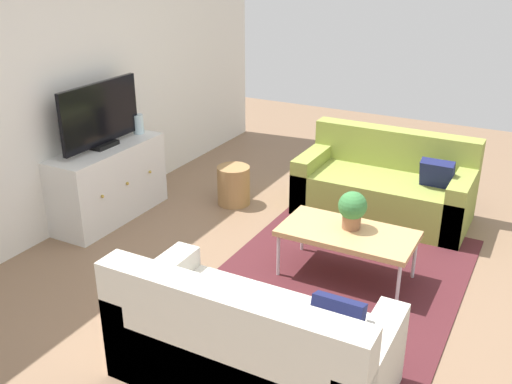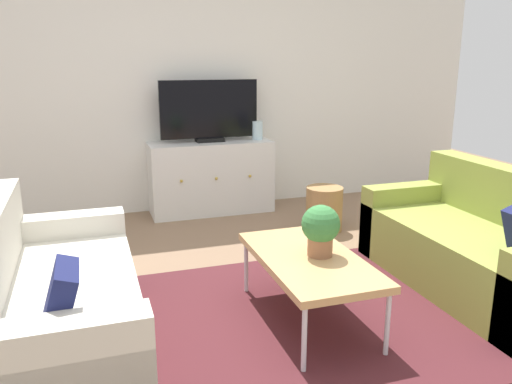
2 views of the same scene
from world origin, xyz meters
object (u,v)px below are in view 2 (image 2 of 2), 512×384
tv_console (211,177)px  flat_screen_tv (209,111)px  couch_left_side (42,309)px  glass_vase (257,130)px  potted_plant (321,228)px  wicker_basket (324,209)px  couch_right_side (483,248)px  coffee_table (309,261)px

tv_console → flat_screen_tv: 0.68m
couch_left_side → glass_vase: (2.00, 2.37, 0.55)m
potted_plant → wicker_basket: (0.78, 1.55, -0.39)m
glass_vase → wicker_basket: 1.16m
couch_right_side → wicker_basket: couch_right_side is taller
potted_plant → flat_screen_tv: (-0.08, 2.48, 0.45)m
coffee_table → potted_plant: bearing=-2.1°
tv_console → glass_vase: 0.69m
tv_console → flat_screen_tv: bearing=90.0°
couch_left_side → flat_screen_tv: bearing=58.1°
couch_right_side → potted_plant: (-1.29, -0.08, 0.31)m
couch_right_side → coffee_table: 1.36m
potted_plant → wicker_basket: bearing=63.3°
coffee_table → tv_console: (-0.01, 2.45, -0.02)m
flat_screen_tv → potted_plant: bearing=-88.2°
couch_left_side → wicker_basket: size_ratio=4.06×
coffee_table → glass_vase: (0.49, 2.45, 0.44)m
coffee_table → potted_plant: 0.21m
coffee_table → wicker_basket: size_ratio=2.61×
coffee_table → wicker_basket: 1.77m
flat_screen_tv → wicker_basket: size_ratio=2.43×
tv_console → glass_vase: (0.51, 0.00, 0.47)m
glass_vase → wicker_basket: size_ratio=0.47×
couch_left_side → potted_plant: size_ratio=5.34×
couch_left_side → coffee_table: size_ratio=1.55×
potted_plant → flat_screen_tv: bearing=91.8°
flat_screen_tv → tv_console: bearing=-90.0°
couch_right_side → tv_console: 2.74m
couch_left_side → wicker_basket: couch_left_side is taller
couch_left_side → coffee_table: bearing=-3.0°
couch_right_side → glass_vase: (-0.87, 2.37, 0.55)m
couch_left_side → wicker_basket: 2.77m
couch_right_side → glass_vase: 2.59m
couch_left_side → tv_console: couch_left_side is taller
couch_left_side → couch_right_side: same height
tv_console → wicker_basket: 1.26m
potted_plant → flat_screen_tv: 2.52m
flat_screen_tv → wicker_basket: bearing=-47.2°
potted_plant → tv_console: size_ratio=0.25×
glass_vase → wicker_basket: glass_vase is taller
wicker_basket → couch_left_side: bearing=-148.0°
potted_plant → glass_vase: (0.43, 2.46, 0.24)m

